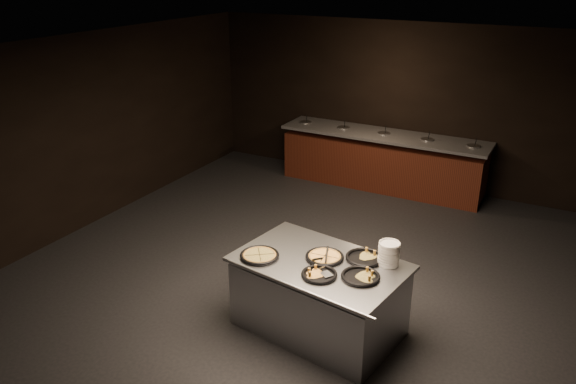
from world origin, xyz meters
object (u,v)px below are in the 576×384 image
object	(u,v)px
pan_veggie_whole	(260,255)
pan_cheese_whole	(325,257)
serving_counter	(319,297)
plate_stack	(389,254)

from	to	relation	value
pan_veggie_whole	pan_cheese_whole	xyz separation A→B (m)	(0.64, 0.31, -0.00)
serving_counter	pan_cheese_whole	distance (m)	0.48
pan_cheese_whole	pan_veggie_whole	bearing A→B (deg)	-153.97
serving_counter	pan_veggie_whole	world-z (taller)	pan_veggie_whole
plate_stack	pan_veggie_whole	xyz separation A→B (m)	(-1.29, -0.51, -0.11)
pan_veggie_whole	plate_stack	bearing A→B (deg)	21.50
plate_stack	pan_cheese_whole	world-z (taller)	plate_stack
plate_stack	pan_cheese_whole	distance (m)	0.69
plate_stack	pan_veggie_whole	world-z (taller)	plate_stack
plate_stack	pan_veggie_whole	size ratio (longest dim) A/B	0.60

